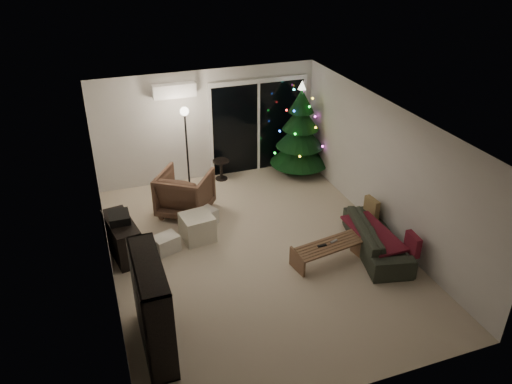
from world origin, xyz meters
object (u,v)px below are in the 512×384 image
Objects in this scene: media_cabinet at (122,238)px; armchair at (185,193)px; bookshelf at (139,309)px; christmas_tree at (300,129)px; sofa at (377,238)px; coffee_table at (329,254)px.

armchair reaches higher than media_cabinet.
armchair is (1.37, 3.45, -0.26)m from bookshelf.
media_cabinet is 0.50× the size of christmas_tree.
sofa is at bearing 174.27° from armchair.
christmas_tree is (4.29, 2.00, 0.76)m from media_cabinet.
armchair is 3.84m from sofa.
christmas_tree reaches higher than bookshelf.
media_cabinet is at bearing 72.10° from armchair.
armchair is 3.21m from coffee_table.
media_cabinet is at bearing 146.45° from coffee_table.
sofa is at bearing -89.79° from christmas_tree.
bookshelf is 3.47m from coffee_table.
bookshelf reaches higher than sofa.
armchair reaches higher than coffee_table.
christmas_tree is at bearing 15.10° from media_cabinet.
bookshelf is at bearing 115.47° from sofa.
coffee_table is (-0.99, -0.07, -0.07)m from sofa.
sofa is 0.99m from coffee_table.
christmas_tree reaches higher than sofa.
coffee_table is at bearing 106.53° from sofa.
armchair is 0.79× the size of coffee_table.
sofa is 0.85× the size of christmas_tree.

